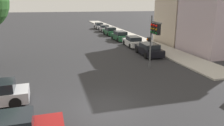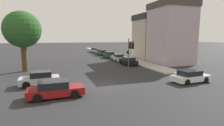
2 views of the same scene
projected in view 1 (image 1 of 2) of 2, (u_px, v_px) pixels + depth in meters
ground_plane at (105, 107)px, 12.60m from camera, size 300.00×300.00×0.00m
sidewalk_strip at (120, 32)px, 45.19m from camera, size 3.31×60.00×0.14m
rowhouse_backdrop at (202, 8)px, 28.32m from camera, size 8.08×13.78×11.14m
traffic_signal at (154, 32)px, 18.77m from camera, size 0.53×2.30×4.76m
parked_car_0 at (149, 50)px, 25.05m from camera, size 2.13×4.61×1.40m
parked_car_1 at (133, 42)px, 30.20m from camera, size 2.04×4.58×1.41m
parked_car_2 at (120, 36)px, 35.28m from camera, size 2.02×4.68×1.48m
parked_car_3 at (110, 31)px, 41.08m from camera, size 1.98×4.38×1.50m
parked_car_4 at (104, 28)px, 46.20m from camera, size 1.85×4.21×1.41m
parked_car_5 at (99, 26)px, 51.40m from camera, size 1.90×4.65×1.44m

